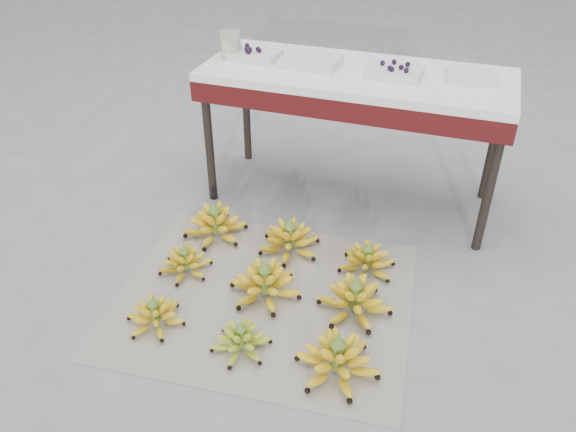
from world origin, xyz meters
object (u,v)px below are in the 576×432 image
(bunch_mid_right, at_px, (355,300))
(tray_far_left, at_px, (255,55))
(bunch_mid_center, at_px, (265,284))
(tray_far_right, at_px, (472,77))
(bunch_front_left, at_px, (155,315))
(bunch_back_left, at_px, (215,224))
(bunch_back_center, at_px, (290,240))
(vendor_table, at_px, (356,87))
(glass_jar, at_px, (231,45))
(bunch_mid_left, at_px, (185,263))
(newspaper_mat, at_px, (265,297))
(tray_left, at_px, (311,61))
(tray_right, at_px, (395,72))
(bunch_front_center, at_px, (241,340))
(bunch_front_right, at_px, (337,360))
(bunch_back_right, at_px, (367,261))

(bunch_mid_right, xyz_separation_m, tray_far_left, (-0.78, 0.88, 0.67))
(bunch_mid_center, distance_m, tray_far_right, 1.34)
(bunch_mid_center, bearing_deg, bunch_front_left, -136.94)
(bunch_back_left, bearing_deg, bunch_back_center, -6.77)
(vendor_table, relative_size, glass_jar, 11.41)
(bunch_mid_center, height_order, bunch_back_left, bunch_back_left)
(tray_far_left, distance_m, glass_jar, 0.13)
(bunch_mid_left, xyz_separation_m, bunch_back_center, (0.40, 0.30, 0.01))
(newspaper_mat, height_order, tray_far_right, tray_far_right)
(vendor_table, distance_m, tray_left, 0.25)
(bunch_front_left, xyz_separation_m, bunch_back_left, (-0.04, 0.65, 0.02))
(bunch_mid_center, xyz_separation_m, vendor_table, (0.14, 0.91, 0.57))
(vendor_table, distance_m, tray_right, 0.21)
(newspaper_mat, distance_m, bunch_front_center, 0.31)
(bunch_back_center, height_order, vendor_table, vendor_table)
(bunch_front_left, relative_size, bunch_mid_center, 0.87)
(bunch_back_center, height_order, glass_jar, glass_jar)
(bunch_front_right, relative_size, bunch_mid_right, 1.02)
(bunch_back_center, bearing_deg, bunch_back_left, 156.52)
(bunch_front_right, xyz_separation_m, tray_left, (-0.49, 1.22, 0.67))
(bunch_front_right, xyz_separation_m, bunch_mid_right, (-0.02, 0.34, -0.00))
(bunch_front_left, distance_m, tray_far_left, 1.40)
(glass_jar, bearing_deg, tray_far_left, 5.41)
(bunch_front_center, distance_m, tray_far_right, 1.58)
(newspaper_mat, relative_size, bunch_front_left, 4.51)
(newspaper_mat, relative_size, tray_right, 4.86)
(bunch_front_left, xyz_separation_m, bunch_mid_center, (0.36, 0.31, 0.01))
(bunch_front_right, relative_size, tray_far_right, 1.45)
(bunch_back_right, bearing_deg, bunch_mid_left, 174.94)
(bunch_front_left, distance_m, vendor_table, 1.44)
(bunch_front_left, xyz_separation_m, tray_far_left, (-0.03, 1.22, 0.69))
(bunch_back_center, bearing_deg, bunch_mid_center, -112.67)
(bunch_back_left, bearing_deg, bunch_mid_left, -98.31)
(bunch_mid_right, height_order, tray_far_right, tray_far_right)
(bunch_front_center, distance_m, bunch_mid_center, 0.32)
(newspaper_mat, bearing_deg, glass_jar, 119.61)
(glass_jar, bearing_deg, vendor_table, 1.22)
(bunch_front_left, relative_size, tray_right, 1.08)
(newspaper_mat, height_order, bunch_mid_center, bunch_mid_center)
(bunch_back_left, bearing_deg, tray_far_right, 22.92)
(bunch_mid_center, height_order, tray_right, tray_right)
(bunch_front_right, height_order, bunch_mid_right, bunch_front_right)
(bunch_front_right, distance_m, tray_right, 1.38)
(bunch_front_right, bearing_deg, bunch_mid_center, 152.59)
(bunch_back_right, height_order, tray_far_left, tray_far_left)
(bunch_front_center, xyz_separation_m, tray_far_right, (0.65, 1.27, 0.69))
(bunch_front_center, bearing_deg, tray_far_left, 93.79)
(tray_right, bearing_deg, bunch_front_right, -86.42)
(bunch_back_right, bearing_deg, tray_left, 103.32)
(bunch_back_right, bearing_deg, vendor_table, 86.84)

